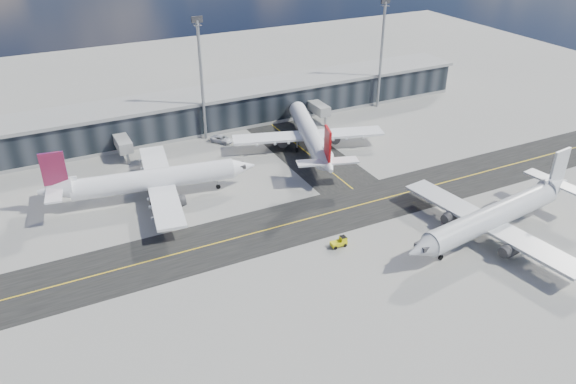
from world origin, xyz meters
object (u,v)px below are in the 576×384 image
baggage_tug (340,242)px  airliner_af (151,180)px  airliner_near (495,216)px  service_van (222,139)px  airliner_redtail (310,134)px

baggage_tug → airliner_af: bearing=-139.3°
airliner_near → baggage_tug: bearing=62.8°
airliner_af → baggage_tug: 39.13m
airliner_near → service_van: airliner_near is taller
airliner_redtail → baggage_tug: bearing=-94.0°
airliner_redtail → service_van: bearing=157.8°
airliner_near → baggage_tug: size_ratio=14.47×
baggage_tug → airliner_redtail: bearing=161.4°
airliner_af → airliner_near: airliner_af is taller
airliner_af → airliner_near: 63.62m
baggage_tug → service_van: bearing=-174.8°
airliner_redtail → baggage_tug: 39.51m
airliner_near → service_van: bearing=17.7°
airliner_redtail → airliner_near: bearing=-59.0°
service_van → baggage_tug: bearing=-124.2°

